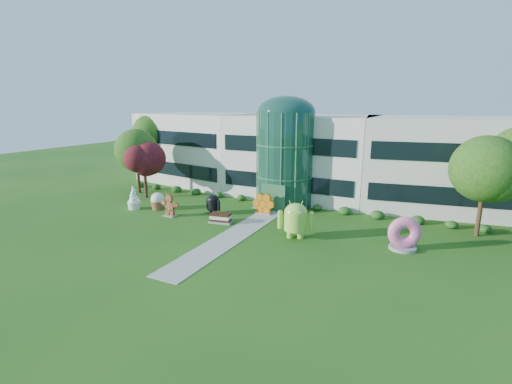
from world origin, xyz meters
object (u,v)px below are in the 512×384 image
at_px(android_black, 213,203).
at_px(gingerbread, 170,205).
at_px(android_green, 296,218).
at_px(donut, 404,233).

bearing_deg(android_black, gingerbread, -127.47).
xyz_separation_m(android_black, gingerbread, (-3.31, -2.56, -0.02)).
xyz_separation_m(android_green, donut, (8.08, 1.38, -0.42)).
xyz_separation_m(android_green, android_black, (-9.68, 2.69, -0.58)).
bearing_deg(donut, android_green, 166.98).
bearing_deg(android_green, donut, -9.86).
relative_size(android_green, android_black, 1.51).
distance_m(android_black, donut, 17.81).
height_order(android_green, gingerbread, android_green).
bearing_deg(android_black, android_green, -0.65).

